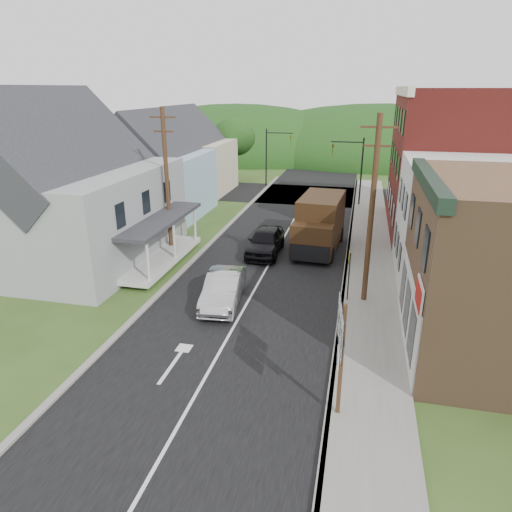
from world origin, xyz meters
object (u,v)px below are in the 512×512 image
Objects in this scene: dark_sedan at (265,241)px; route_sign_cluster at (341,344)px; silver_sedan at (224,289)px; warning_sign at (349,268)px; delivery_van at (319,224)px.

dark_sedan is 15.63m from route_sign_cluster.
silver_sedan is at bearing 123.74° from route_sign_cluster.
dark_sedan is at bearing 79.63° from silver_sedan.
dark_sedan is 8.11m from warning_sign.
silver_sedan is at bearing -108.08° from delivery_van.
warning_sign is at bearing -69.59° from delivery_van.
warning_sign is at bearing 7.80° from silver_sedan.
warning_sign is (5.38, -5.99, 0.98)m from dark_sedan.
route_sign_cluster reaches higher than silver_sedan.
route_sign_cluster is 8.61m from warning_sign.
route_sign_cluster is at bearing -87.14° from warning_sign.
route_sign_cluster is at bearing -77.89° from delivery_van.
dark_sedan is at bearing 134.66° from warning_sign.
delivery_van is at bearing 25.04° from dark_sedan.
delivery_van is 1.66× the size of route_sign_cluster.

